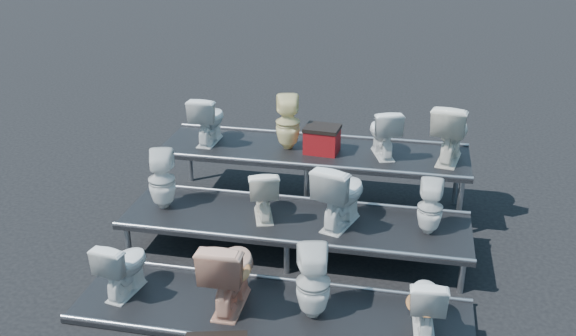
% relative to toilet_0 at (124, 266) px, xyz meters
% --- Properties ---
extents(ground, '(80.00, 80.00, 0.00)m').
position_rel_toilet_0_xyz_m(ground, '(1.64, 1.30, -0.40)').
color(ground, black).
rests_on(ground, ground).
extents(tier_front, '(4.20, 1.20, 0.06)m').
position_rel_toilet_0_xyz_m(tier_front, '(1.64, 0.00, -0.37)').
color(tier_front, black).
rests_on(tier_front, ground).
extents(tier_mid, '(4.20, 1.20, 0.46)m').
position_rel_toilet_0_xyz_m(tier_mid, '(1.64, 1.30, -0.17)').
color(tier_mid, black).
rests_on(tier_mid, ground).
extents(tier_back, '(4.20, 1.20, 0.86)m').
position_rel_toilet_0_xyz_m(tier_back, '(1.64, 2.60, 0.03)').
color(tier_back, black).
rests_on(tier_back, ground).
extents(toilet_0, '(0.48, 0.71, 0.67)m').
position_rel_toilet_0_xyz_m(toilet_0, '(0.00, 0.00, 0.00)').
color(toilet_0, silver).
rests_on(toilet_0, tier_front).
extents(toilet_1, '(0.47, 0.83, 0.85)m').
position_rel_toilet_0_xyz_m(toilet_1, '(1.20, 0.00, 0.09)').
color(toilet_1, tan).
rests_on(toilet_1, tier_front).
extents(toilet_2, '(0.43, 0.43, 0.79)m').
position_rel_toilet_0_xyz_m(toilet_2, '(2.08, 0.00, 0.06)').
color(toilet_2, silver).
rests_on(toilet_2, tier_front).
extents(toilet_3, '(0.41, 0.67, 0.66)m').
position_rel_toilet_0_xyz_m(toilet_3, '(3.21, 0.00, -0.01)').
color(toilet_3, silver).
rests_on(toilet_3, tier_front).
extents(toilet_4, '(0.41, 0.42, 0.74)m').
position_rel_toilet_0_xyz_m(toilet_4, '(-0.05, 1.30, 0.44)').
color(toilet_4, silver).
rests_on(toilet_4, tier_mid).
extents(toilet_5, '(0.54, 0.72, 0.65)m').
position_rel_toilet_0_xyz_m(toilet_5, '(1.24, 1.30, 0.39)').
color(toilet_5, white).
rests_on(toilet_5, tier_mid).
extents(toilet_6, '(0.67, 0.89, 0.81)m').
position_rel_toilet_0_xyz_m(toilet_6, '(2.19, 1.30, 0.47)').
color(toilet_6, silver).
rests_on(toilet_6, tier_mid).
extents(toilet_7, '(0.30, 0.31, 0.65)m').
position_rel_toilet_0_xyz_m(toilet_7, '(3.22, 1.30, 0.39)').
color(toilet_7, silver).
rests_on(toilet_7, tier_mid).
extents(toilet_8, '(0.41, 0.69, 0.69)m').
position_rel_toilet_0_xyz_m(toilet_8, '(0.15, 2.60, 0.81)').
color(toilet_8, silver).
rests_on(toilet_8, tier_back).
extents(toilet_9, '(0.40, 0.41, 0.74)m').
position_rel_toilet_0_xyz_m(toilet_9, '(1.28, 2.60, 0.83)').
color(toilet_9, '#F5E4A1').
rests_on(toilet_9, tier_back).
extents(toilet_10, '(0.56, 0.74, 0.67)m').
position_rel_toilet_0_xyz_m(toilet_10, '(2.58, 2.60, 0.80)').
color(toilet_10, silver).
rests_on(toilet_10, tier_back).
extents(toilet_11, '(0.58, 0.85, 0.80)m').
position_rel_toilet_0_xyz_m(toilet_11, '(3.44, 2.60, 0.86)').
color(toilet_11, white).
rests_on(toilet_11, tier_back).
extents(red_crate, '(0.47, 0.39, 0.32)m').
position_rel_toilet_0_xyz_m(red_crate, '(1.77, 2.54, 0.62)').
color(red_crate, maroon).
rests_on(red_crate, tier_back).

